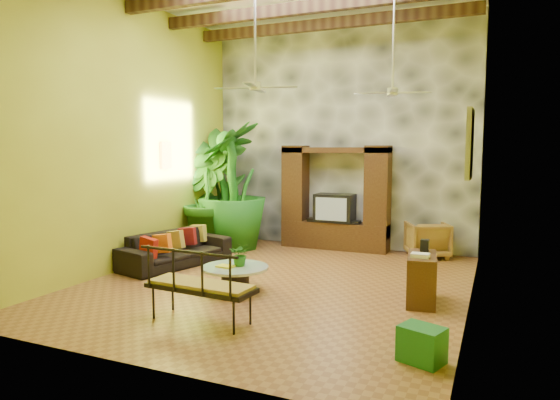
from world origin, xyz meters
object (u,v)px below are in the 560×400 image
at_px(tall_plant_b, 204,199).
at_px(side_console, 421,279).
at_px(ceiling_fan_back, 393,80).
at_px(green_bin, 422,344).
at_px(entertainment_center, 335,206).
at_px(ceiling_fan_front, 255,73).
at_px(sofa, 176,249).
at_px(wicker_armchair, 427,240).
at_px(coffee_table, 235,275).
at_px(iron_bench, 197,282).
at_px(tall_plant_a, 217,187).
at_px(tall_plant_c, 232,186).

bearing_deg(tall_plant_b, side_console, -22.47).
bearing_deg(side_console, tall_plant_b, 149.79).
xyz_separation_m(ceiling_fan_back, tall_plant_b, (-4.25, 0.74, -2.28)).
bearing_deg(ceiling_fan_back, green_bin, -72.92).
xyz_separation_m(entertainment_center, ceiling_fan_back, (1.60, -1.94, 2.44)).
height_order(ceiling_fan_front, sofa, ceiling_fan_front).
bearing_deg(ceiling_fan_front, sofa, 160.31).
bearing_deg(sofa, wicker_armchair, -43.79).
distance_m(ceiling_fan_back, green_bin, 4.80).
distance_m(coffee_table, side_console, 2.83).
xyz_separation_m(coffee_table, side_console, (2.76, 0.59, 0.10)).
relative_size(ceiling_fan_front, ceiling_fan_back, 1.00).
bearing_deg(wicker_armchair, ceiling_fan_front, 33.25).
distance_m(iron_bench, side_console, 3.24).
bearing_deg(ceiling_fan_front, wicker_armchair, 57.19).
bearing_deg(tall_plant_a, ceiling_fan_back, -16.67).
distance_m(sofa, tall_plant_c, 2.21).
height_order(ceiling_fan_front, tall_plant_a, ceiling_fan_front).
height_order(tall_plant_a, iron_bench, tall_plant_a).
xyz_separation_m(wicker_armchair, green_bin, (0.63, -5.26, -0.18)).
relative_size(entertainment_center, tall_plant_a, 0.88).
bearing_deg(tall_plant_c, entertainment_center, 22.26).
bearing_deg(sofa, green_bin, -103.14).
bearing_deg(iron_bench, coffee_table, 103.39).
relative_size(wicker_armchair, tall_plant_b, 0.36).
height_order(ceiling_fan_front, ceiling_fan_back, same).
bearing_deg(entertainment_center, wicker_armchair, -2.66).
bearing_deg(tall_plant_b, tall_plant_c, 31.55).
relative_size(ceiling_fan_front, wicker_armchair, 2.30).
bearing_deg(ceiling_fan_front, ceiling_fan_back, 41.63).
distance_m(tall_plant_c, side_console, 5.17).
bearing_deg(side_console, tall_plant_a, 144.80).
xyz_separation_m(ceiling_fan_front, tall_plant_a, (-2.45, 2.87, -2.04)).
height_order(ceiling_fan_front, green_bin, ceiling_fan_front).
distance_m(ceiling_fan_back, side_console, 3.41).
height_order(coffee_table, side_console, side_console).
distance_m(tall_plant_c, green_bin, 6.66).
bearing_deg(side_console, ceiling_fan_back, 111.73).
relative_size(sofa, green_bin, 5.02).
bearing_deg(green_bin, side_console, 98.19).
xyz_separation_m(tall_plant_c, side_console, (4.46, -2.40, -1.05)).
bearing_deg(green_bin, coffee_table, 153.83).
relative_size(sofa, coffee_table, 2.12).
bearing_deg(wicker_armchair, ceiling_fan_back, 53.23).
bearing_deg(entertainment_center, tall_plant_a, -165.94).
relative_size(coffee_table, iron_bench, 0.70).
xyz_separation_m(entertainment_center, iron_bench, (-0.16, -5.31, -0.43)).
height_order(entertainment_center, wicker_armchair, entertainment_center).
xyz_separation_m(sofa, iron_bench, (2.14, -2.53, 0.22)).
height_order(wicker_armchair, tall_plant_c, tall_plant_c).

